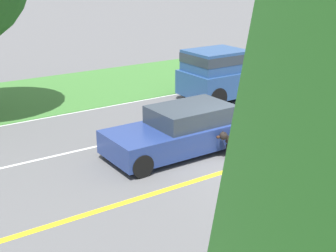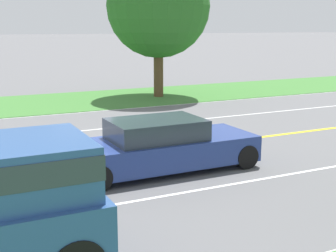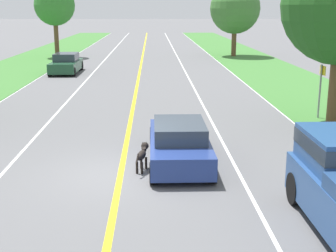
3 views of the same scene
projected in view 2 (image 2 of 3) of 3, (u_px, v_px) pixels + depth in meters
ground_plane at (98, 158)px, 12.94m from camera, size 400.00×400.00×0.00m
centre_divider_line at (98, 158)px, 12.94m from camera, size 0.18×160.00×0.01m
lane_edge_line_left at (46, 115)px, 19.09m from camera, size 0.14×160.00×0.01m
lane_dash_same_dir at (149, 199)px, 9.86m from camera, size 0.10×160.00×0.01m
lane_dash_oncoming at (67, 132)px, 16.01m from camera, size 0.10×160.00×0.01m
grass_verge_left at (32, 104)px, 21.72m from camera, size 6.00×160.00×0.03m
ego_car at (161, 146)px, 11.71m from camera, size 1.86×4.72×1.32m
dog at (117, 144)px, 12.41m from camera, size 0.43×1.17×0.81m
roadside_tree_left_near at (158, 6)px, 23.07m from camera, size 5.13×5.13×7.11m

